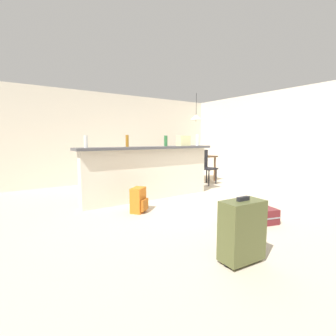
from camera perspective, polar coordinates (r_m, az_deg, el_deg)
ground_plane at (r=5.13m, az=4.96°, el=-7.52°), size 13.00×13.00×0.05m
wall_back at (r=7.57m, az=-9.97°, el=6.74°), size 6.60×0.10×2.50m
wall_right at (r=7.47m, az=21.93°, el=6.36°), size 0.10×6.00×2.50m
partition_half_wall at (r=5.08m, az=-4.16°, el=-1.44°), size 2.80×0.20×1.03m
bar_countertop at (r=5.03m, az=-4.21°, el=4.65°), size 2.96×0.40×0.05m
bottle_white at (r=4.48m, az=-18.27°, el=5.75°), size 0.07×0.07×0.21m
bottle_amber at (r=4.86m, az=-9.32°, el=6.14°), size 0.06×0.06×0.23m
bottle_green at (r=5.20m, az=-0.52°, el=6.22°), size 0.07×0.07×0.22m
bottle_clear at (r=5.68m, az=6.73°, el=6.40°), size 0.07×0.07×0.26m
grocery_bag at (r=5.49m, az=3.54°, el=6.23°), size 0.26×0.18×0.22m
dining_table at (r=7.31m, az=6.06°, el=2.06°), size 1.10×0.80×0.74m
dining_chair_near_partition at (r=6.87m, az=8.57°, el=0.64°), size 0.46×0.46×0.93m
dining_chair_far_side at (r=7.82m, az=3.84°, el=1.43°), size 0.43×0.43×0.93m
pendant_lamp at (r=7.23m, az=6.44°, el=11.45°), size 0.34×0.34×0.78m
suitcase_flat_maroon at (r=3.94m, az=18.16°, el=-10.17°), size 0.89×0.67×0.22m
backpack_orange at (r=4.25m, az=-6.73°, el=-7.37°), size 0.34×0.33×0.42m
suitcase_upright_olive at (r=2.65m, az=16.55°, el=-13.49°), size 0.46×0.27×0.67m
book_stack at (r=3.92m, az=17.99°, el=-8.15°), size 0.27×0.27×0.06m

